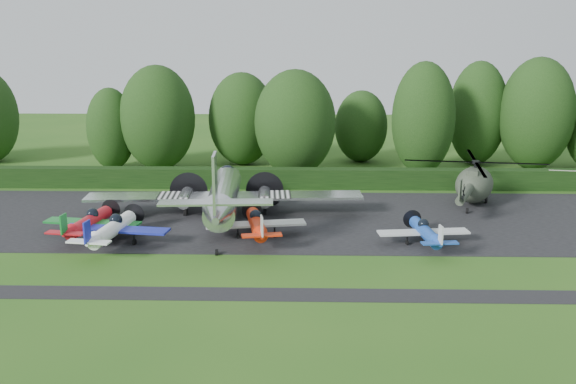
{
  "coord_description": "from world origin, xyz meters",
  "views": [
    {
      "loc": [
        5.15,
        -41.72,
        15.36
      ],
      "look_at": [
        3.94,
        9.38,
        2.5
      ],
      "focal_mm": 40.0,
      "sensor_mm": 36.0,
      "label": 1
    }
  ],
  "objects_px": {
    "transport_plane": "(223,196)",
    "light_plane_white": "(113,229)",
    "light_plane_blue": "(425,232)",
    "light_plane_orange": "(257,224)",
    "sign_board": "(567,177)",
    "light_plane_red": "(89,222)",
    "helicopter": "(475,181)"
  },
  "relations": [
    {
      "from": "light_plane_orange",
      "to": "light_plane_blue",
      "type": "height_order",
      "value": "light_plane_orange"
    },
    {
      "from": "light_plane_white",
      "to": "helicopter",
      "type": "bearing_deg",
      "value": 14.55
    },
    {
      "from": "light_plane_blue",
      "to": "light_plane_red",
      "type": "bearing_deg",
      "value": -176.53
    },
    {
      "from": "light_plane_orange",
      "to": "sign_board",
      "type": "height_order",
      "value": "light_plane_orange"
    },
    {
      "from": "helicopter",
      "to": "light_plane_orange",
      "type": "bearing_deg",
      "value": -174.19
    },
    {
      "from": "light_plane_blue",
      "to": "sign_board",
      "type": "xyz_separation_m",
      "value": [
        17.1,
        17.2,
        0.3
      ]
    },
    {
      "from": "helicopter",
      "to": "light_plane_red",
      "type": "bearing_deg",
      "value": 174.92
    },
    {
      "from": "sign_board",
      "to": "light_plane_red",
      "type": "bearing_deg",
      "value": -168.89
    },
    {
      "from": "light_plane_orange",
      "to": "helicopter",
      "type": "distance_m",
      "value": 21.66
    },
    {
      "from": "light_plane_blue",
      "to": "helicopter",
      "type": "height_order",
      "value": "helicopter"
    },
    {
      "from": "transport_plane",
      "to": "light_plane_orange",
      "type": "xyz_separation_m",
      "value": [
        3.1,
        -4.91,
        -0.88
      ]
    },
    {
      "from": "transport_plane",
      "to": "light_plane_white",
      "type": "bearing_deg",
      "value": -134.44
    },
    {
      "from": "light_plane_orange",
      "to": "helicopter",
      "type": "xyz_separation_m",
      "value": [
        19.01,
        10.35,
        0.96
      ]
    },
    {
      "from": "transport_plane",
      "to": "light_plane_red",
      "type": "bearing_deg",
      "value": -150.74
    },
    {
      "from": "light_plane_red",
      "to": "sign_board",
      "type": "bearing_deg",
      "value": 11.64
    },
    {
      "from": "light_plane_white",
      "to": "sign_board",
      "type": "height_order",
      "value": "light_plane_white"
    },
    {
      "from": "light_plane_red",
      "to": "helicopter",
      "type": "bearing_deg",
      "value": 9.02
    },
    {
      "from": "light_plane_orange",
      "to": "light_plane_blue",
      "type": "bearing_deg",
      "value": 4.01
    },
    {
      "from": "light_plane_white",
      "to": "helicopter",
      "type": "relative_size",
      "value": 0.57
    },
    {
      "from": "sign_board",
      "to": "transport_plane",
      "type": "bearing_deg",
      "value": -170.62
    },
    {
      "from": "light_plane_red",
      "to": "light_plane_blue",
      "type": "height_order",
      "value": "light_plane_red"
    },
    {
      "from": "light_plane_orange",
      "to": "transport_plane",
      "type": "bearing_deg",
      "value": 132.27
    },
    {
      "from": "light_plane_white",
      "to": "light_plane_red",
      "type": "bearing_deg",
      "value": 132.92
    },
    {
      "from": "light_plane_blue",
      "to": "light_plane_white",
      "type": "bearing_deg",
      "value": -172.03
    },
    {
      "from": "transport_plane",
      "to": "light_plane_orange",
      "type": "height_order",
      "value": "transport_plane"
    },
    {
      "from": "light_plane_red",
      "to": "light_plane_orange",
      "type": "bearing_deg",
      "value": -9.55
    },
    {
      "from": "sign_board",
      "to": "light_plane_white",
      "type": "bearing_deg",
      "value": -165.42
    },
    {
      "from": "transport_plane",
      "to": "light_plane_red",
      "type": "distance_m",
      "value": 10.85
    },
    {
      "from": "light_plane_red",
      "to": "sign_board",
      "type": "xyz_separation_m",
      "value": [
        42.41,
        15.7,
        0.18
      ]
    },
    {
      "from": "helicopter",
      "to": "sign_board",
      "type": "xyz_separation_m",
      "value": [
        10.58,
        5.54,
        -0.79
      ]
    },
    {
      "from": "light_plane_white",
      "to": "light_plane_blue",
      "type": "distance_m",
      "value": 22.95
    },
    {
      "from": "light_plane_red",
      "to": "light_plane_blue",
      "type": "xyz_separation_m",
      "value": [
        25.32,
        -1.5,
        -0.12
      ]
    }
  ]
}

